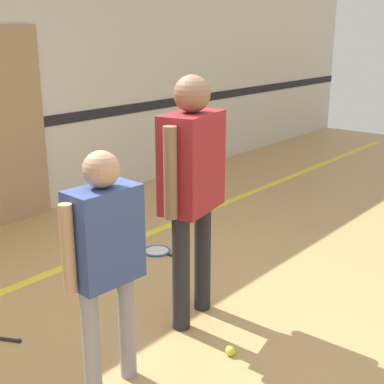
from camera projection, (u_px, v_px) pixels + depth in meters
name	position (u px, v px, depth m)	size (l,w,h in m)	color
ground_plane	(171.00, 326.00, 3.77)	(16.00, 16.00, 0.00)	tan
floor_stripe	(54.00, 271.00, 4.61)	(14.40, 0.10, 0.01)	yellow
person_instructor	(192.00, 175.00, 3.58)	(0.65, 0.36, 1.73)	#232328
person_student_left	(105.00, 248.00, 2.89)	(0.54, 0.24, 1.41)	gray
racket_spare_on_floor	(159.00, 251.00, 5.01)	(0.28, 0.48, 0.03)	blue
tennis_ball_near_instructor	(230.00, 351.00, 3.43)	(0.07, 0.07, 0.07)	#CCE038
tennis_ball_by_spare_racket	(142.00, 251.00, 4.95)	(0.07, 0.07, 0.07)	#CCE038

